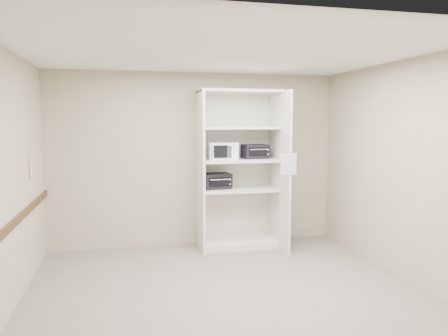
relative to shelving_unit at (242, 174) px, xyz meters
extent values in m
cube|color=slate|center=(-0.67, -1.70, -1.13)|extent=(4.50, 4.00, 0.01)
cube|color=white|center=(-0.67, -1.70, 1.57)|extent=(4.50, 4.00, 0.01)
cube|color=tan|center=(-0.67, 0.30, 0.22)|extent=(4.50, 0.02, 2.70)
cube|color=tan|center=(-0.67, -3.70, 0.22)|extent=(4.50, 0.02, 2.70)
cube|color=tan|center=(-2.92, -1.70, 0.22)|extent=(0.02, 4.00, 2.70)
cube|color=tan|center=(1.58, -1.70, 0.22)|extent=(0.02, 4.00, 2.70)
cube|color=silver|center=(-0.65, -0.02, 0.07)|extent=(0.04, 0.60, 2.40)
cube|color=silver|center=(0.55, -0.17, 0.07)|extent=(0.04, 0.90, 2.40)
cube|color=silver|center=(-0.05, 0.28, 0.07)|extent=(1.24, 0.02, 2.40)
cube|color=silver|center=(-0.05, 0.00, -1.08)|extent=(1.16, 0.56, 0.10)
cube|color=silver|center=(-0.05, 0.00, -0.23)|extent=(1.16, 0.56, 0.04)
cube|color=silver|center=(-0.05, 0.00, 0.22)|extent=(1.16, 0.56, 0.04)
cube|color=silver|center=(-0.05, 0.00, 0.72)|extent=(1.16, 0.56, 0.04)
cube|color=silver|center=(-0.05, 0.00, 1.27)|extent=(1.24, 0.60, 0.04)
cube|color=white|center=(-0.30, 0.02, 0.37)|extent=(0.45, 0.36, 0.26)
cube|color=black|center=(0.23, 0.06, 0.35)|extent=(0.41, 0.32, 0.22)
cube|color=black|center=(-0.39, 0.04, -0.09)|extent=(0.45, 0.36, 0.23)
cube|color=white|center=(0.52, -0.63, 0.21)|extent=(0.24, 0.03, 0.31)
cube|color=#352110|center=(-2.89, -1.70, -0.23)|extent=(0.04, 3.98, 0.08)
cube|color=silver|center=(-2.90, -0.63, 0.24)|extent=(0.01, 0.18, 0.25)
camera|label=1|loc=(-1.78, -6.46, 0.81)|focal=35.00mm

